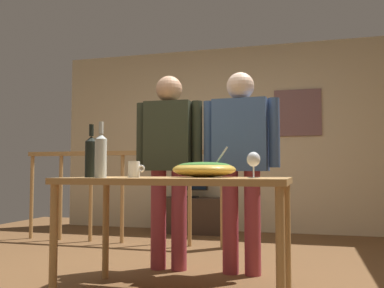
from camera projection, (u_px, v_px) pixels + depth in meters
name	position (u px, v px, depth m)	size (l,w,h in m)	color
ground_plane	(167.00, 279.00, 3.21)	(7.05, 7.05, 0.00)	brown
back_wall	(230.00, 138.00, 5.90)	(4.97, 0.10, 2.55)	beige
framed_picture	(298.00, 113.00, 5.62)	(0.61, 0.03, 0.62)	#7E5656
stair_railing	(155.00, 186.00, 4.76)	(2.51, 0.10, 1.10)	#B2844C
tv_console	(190.00, 215.00, 5.63)	(0.90, 0.40, 0.47)	#38281E
flat_screen_tv	(190.00, 180.00, 5.63)	(0.49, 0.12, 0.41)	black
serving_table	(177.00, 189.00, 2.77)	(1.45, 0.77, 0.78)	#B2844C
salad_bowl	(204.00, 169.00, 2.87)	(0.43, 0.43, 0.22)	gold
wine_glass	(253.00, 160.00, 2.57)	(0.08, 0.08, 0.16)	silver
wine_bottle_dark	(91.00, 156.00, 2.81)	(0.08, 0.08, 0.35)	black
wine_bottle_clear	(101.00, 155.00, 2.62)	(0.07, 0.07, 0.35)	silver
mug_white	(134.00, 169.00, 2.77)	(0.11, 0.08, 0.11)	white
person_standing_left	(169.00, 154.00, 3.59)	(0.58, 0.23, 1.64)	#9E3842
person_standing_right	(241.00, 153.00, 3.43)	(0.63, 0.24, 1.63)	#9E3842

